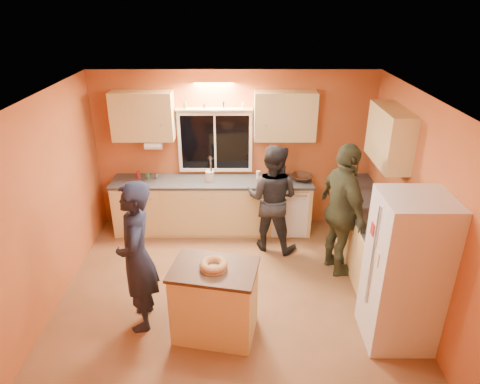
{
  "coord_description": "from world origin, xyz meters",
  "views": [
    {
      "loc": [
        0.1,
        -4.63,
        3.65
      ],
      "look_at": [
        0.1,
        0.4,
        1.3
      ],
      "focal_mm": 32.0,
      "sensor_mm": 36.0,
      "label": 1
    }
  ],
  "objects_px": {
    "refrigerator": "(405,272)",
    "island": "(215,301)",
    "person_right": "(343,211)",
    "person_center": "(272,198)",
    "person_left": "(137,257)"
  },
  "relations": [
    {
      "from": "refrigerator",
      "to": "island",
      "type": "distance_m",
      "value": 2.12
    },
    {
      "from": "refrigerator",
      "to": "person_right",
      "type": "height_order",
      "value": "person_right"
    },
    {
      "from": "island",
      "to": "person_center",
      "type": "xyz_separation_m",
      "value": [
        0.77,
        1.89,
        0.38
      ]
    },
    {
      "from": "refrigerator",
      "to": "island",
      "type": "bearing_deg",
      "value": 178.38
    },
    {
      "from": "person_center",
      "to": "person_right",
      "type": "relative_size",
      "value": 0.88
    },
    {
      "from": "person_left",
      "to": "island",
      "type": "bearing_deg",
      "value": 69.69
    },
    {
      "from": "refrigerator",
      "to": "person_center",
      "type": "relative_size",
      "value": 1.07
    },
    {
      "from": "refrigerator",
      "to": "person_right",
      "type": "xyz_separation_m",
      "value": [
        -0.39,
        1.32,
        0.06
      ]
    },
    {
      "from": "refrigerator",
      "to": "person_center",
      "type": "bearing_deg",
      "value": 123.74
    },
    {
      "from": "island",
      "to": "person_center",
      "type": "relative_size",
      "value": 0.62
    },
    {
      "from": "person_left",
      "to": "person_center",
      "type": "bearing_deg",
      "value": 127.78
    },
    {
      "from": "person_left",
      "to": "person_center",
      "type": "distance_m",
      "value": 2.37
    },
    {
      "from": "person_right",
      "to": "island",
      "type": "bearing_deg",
      "value": 111.84
    },
    {
      "from": "island",
      "to": "person_left",
      "type": "distance_m",
      "value": 1.01
    },
    {
      "from": "island",
      "to": "person_left",
      "type": "relative_size",
      "value": 0.57
    }
  ]
}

